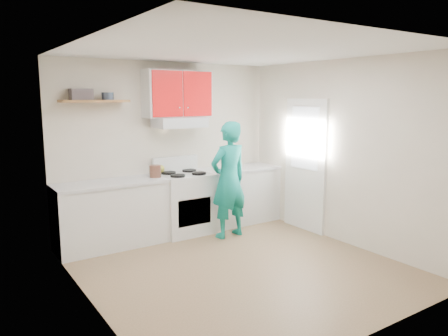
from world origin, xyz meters
TOP-DOWN VIEW (x-y plane):
  - floor at (0.00, 0.00)m, footprint 3.80×3.80m
  - ceiling at (0.00, 0.00)m, footprint 3.60×3.80m
  - back_wall at (0.00, 1.90)m, footprint 3.60×0.04m
  - front_wall at (0.00, -1.90)m, footprint 3.60×0.04m
  - left_wall at (-1.80, 0.00)m, footprint 0.04×3.80m
  - right_wall at (1.80, 0.00)m, footprint 0.04×3.80m
  - door at (1.78, 0.70)m, footprint 0.05×0.85m
  - door_glass at (1.75, 0.70)m, footprint 0.01×0.55m
  - counter_left at (-1.04, 1.60)m, footprint 1.52×0.60m
  - counter_right at (1.14, 1.60)m, footprint 1.32×0.60m
  - stove at (0.10, 1.57)m, footprint 0.76×0.65m
  - range_hood at (0.10, 1.68)m, footprint 0.76×0.44m
  - upper_cabinets at (0.10, 1.73)m, footprint 1.02×0.33m
  - shelf at (-1.15, 1.75)m, footprint 0.90×0.30m
  - books at (-1.32, 1.78)m, footprint 0.29×0.21m
  - tin at (-0.98, 1.72)m, footprint 0.19×0.19m
  - kettle at (-0.18, 1.84)m, footprint 0.17×0.17m
  - crock at (-0.37, 1.57)m, footprint 0.21×0.21m
  - cutting_board at (0.74, 1.53)m, footprint 0.32×0.24m
  - silicone_mat at (1.40, 1.59)m, footprint 0.33×0.29m
  - person at (0.57, 1.05)m, footprint 0.67×0.47m

SIDE VIEW (x-z plane):
  - floor at x=0.00m, z-range 0.00..0.00m
  - counter_left at x=-1.04m, z-range 0.00..0.90m
  - counter_right at x=1.14m, z-range 0.00..0.90m
  - stove at x=0.10m, z-range 0.00..0.92m
  - person at x=0.57m, z-range 0.00..1.73m
  - silicone_mat at x=1.40m, z-range 0.90..0.91m
  - cutting_board at x=0.74m, z-range 0.90..0.92m
  - kettle at x=-0.18m, z-range 0.92..1.06m
  - crock at x=-0.37m, z-range 0.90..1.10m
  - door at x=1.78m, z-range 0.00..2.05m
  - back_wall at x=0.00m, z-range 0.00..2.60m
  - front_wall at x=0.00m, z-range 0.00..2.60m
  - left_wall at x=-1.80m, z-range 0.00..2.60m
  - right_wall at x=1.80m, z-range 0.00..2.60m
  - door_glass at x=1.75m, z-range 0.98..1.92m
  - range_hood at x=0.10m, z-range 1.62..1.77m
  - shelf at x=-1.15m, z-range 2.00..2.04m
  - tin at x=-0.98m, z-range 2.04..2.14m
  - books at x=-1.32m, z-range 2.04..2.19m
  - upper_cabinets at x=0.10m, z-range 1.77..2.47m
  - ceiling at x=0.00m, z-range 2.58..2.62m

